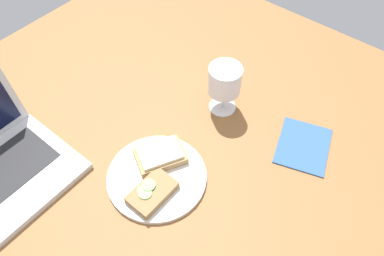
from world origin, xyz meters
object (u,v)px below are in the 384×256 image
object	(u,v)px
sandwich_with_cheese	(160,155)
sandwich_with_cucumber	(152,192)
plate	(157,177)
napkin	(303,146)
wine_glass	(225,82)

from	to	relation	value
sandwich_with_cheese	sandwich_with_cucumber	world-z (taller)	sandwich_with_cheese
plate	sandwich_with_cucumber	distance (cm)	5.18
sandwich_with_cheese	sandwich_with_cucumber	bearing A→B (deg)	-148.99
napkin	wine_glass	bearing A→B (deg)	95.52
sandwich_with_cheese	sandwich_with_cucumber	distance (cm)	9.87
wine_glass	napkin	world-z (taller)	wine_glass
sandwich_with_cucumber	napkin	xyz separation A→B (cm)	(34.37, -19.87, -1.94)
sandwich_with_cheese	napkin	bearing A→B (deg)	-43.92
plate	sandwich_with_cheese	world-z (taller)	sandwich_with_cheese
sandwich_with_cucumber	napkin	bearing A→B (deg)	-30.03
sandwich_with_cucumber	napkin	size ratio (longest dim) A/B	0.72
wine_glass	sandwich_with_cheese	bearing A→B (deg)	176.81
sandwich_with_cheese	sandwich_with_cucumber	size ratio (longest dim) A/B	1.27
sandwich_with_cheese	wine_glass	world-z (taller)	wine_glass
plate	sandwich_with_cheese	distance (cm)	5.28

